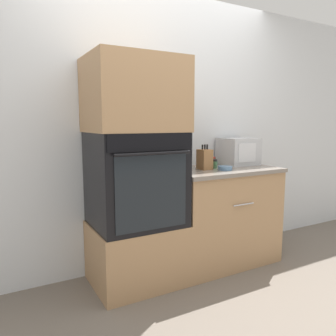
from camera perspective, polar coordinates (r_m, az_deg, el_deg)
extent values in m
plane|color=#6B6056|center=(2.85, 4.26, -19.87)|extent=(12.00, 12.00, 0.00)
cube|color=silver|center=(3.07, -1.98, 6.46)|extent=(8.00, 0.05, 2.50)
cube|color=#A87F56|center=(2.83, -5.48, -14.50)|extent=(0.72, 0.60, 0.50)
cube|color=black|center=(2.65, -5.66, -1.90)|extent=(0.70, 0.59, 0.75)
cube|color=black|center=(2.35, -2.87, 4.51)|extent=(0.67, 0.01, 0.13)
cube|color=orange|center=(2.34, -2.83, 4.51)|extent=(0.09, 0.00, 0.03)
cube|color=black|center=(2.40, -2.81, -4.24)|extent=(0.57, 0.01, 0.56)
cylinder|color=black|center=(2.33, -2.52, 2.54)|extent=(0.59, 0.02, 0.02)
cube|color=#A87F56|center=(2.62, -5.86, 12.49)|extent=(0.72, 0.60, 0.57)
cube|color=#A87F56|center=(3.19, 9.17, -8.41)|extent=(1.03, 0.60, 0.87)
cube|color=slate|center=(3.10, 9.35, -0.34)|extent=(1.05, 0.63, 0.03)
cylinder|color=#B7B7BC|center=(2.91, 13.05, -6.20)|extent=(0.22, 0.01, 0.01)
cube|color=#B2B5BA|center=(3.38, 12.11, 2.85)|extent=(0.35, 0.30, 0.27)
cube|color=silver|center=(3.25, 13.63, 2.61)|extent=(0.22, 0.01, 0.18)
cube|color=olive|center=(2.98, 6.40, 1.49)|extent=(0.10, 0.12, 0.18)
cylinder|color=black|center=(2.96, 6.02, 3.64)|extent=(0.02, 0.02, 0.04)
cylinder|color=black|center=(2.97, 6.43, 3.65)|extent=(0.02, 0.02, 0.04)
cylinder|color=black|center=(2.99, 6.84, 3.67)|extent=(0.02, 0.02, 0.04)
cylinder|color=#517599|center=(2.96, 9.91, -0.03)|extent=(0.13, 0.13, 0.04)
cylinder|color=#427047|center=(3.08, 8.16, 0.57)|extent=(0.05, 0.05, 0.06)
cylinder|color=black|center=(3.08, 8.17, 1.33)|extent=(0.04, 0.04, 0.02)
cylinder|color=#427047|center=(3.04, 3.32, 0.60)|extent=(0.04, 0.04, 0.07)
cylinder|color=#B7B7BC|center=(3.03, 3.33, 1.45)|extent=(0.04, 0.04, 0.02)
cylinder|color=silver|center=(2.91, 1.19, 0.20)|extent=(0.04, 0.04, 0.06)
cylinder|color=red|center=(2.91, 1.19, 0.96)|extent=(0.04, 0.04, 0.02)
cylinder|color=#427047|center=(3.33, 7.91, 1.10)|extent=(0.04, 0.04, 0.06)
cylinder|color=red|center=(3.32, 7.92, 1.80)|extent=(0.04, 0.04, 0.02)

